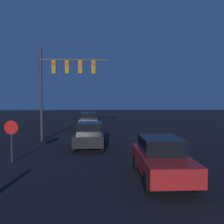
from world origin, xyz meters
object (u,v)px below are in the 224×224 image
car_near (161,158)px  stop_sign (11,134)px  car_far (89,121)px  traffic_signal_mast (62,77)px  car_mid (90,135)px

car_near → stop_sign: stop_sign is taller
car_far → stop_sign: (-2.89, -12.85, 0.59)m
car_near → car_far: bearing=-77.3°
car_far → traffic_signal_mast: 8.02m
car_near → car_mid: 6.71m
car_mid → car_far: bearing=94.4°
car_mid → stop_sign: bearing=-135.3°
car_far → stop_sign: stop_sign is taller
car_near → traffic_signal_mast: (-5.13, 8.49, 3.74)m
car_mid → traffic_signal_mast: size_ratio=0.64×
car_far → stop_sign: size_ratio=2.09×
car_mid → stop_sign: 4.94m
car_far → traffic_signal_mast: bearing=76.5°
car_near → car_mid: (-3.02, 5.99, 0.00)m
car_mid → car_near: bearing=-62.6°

